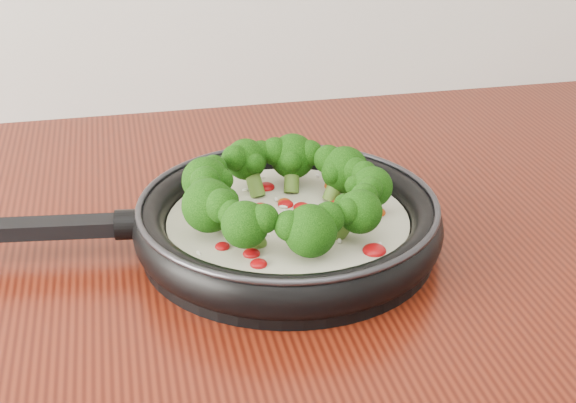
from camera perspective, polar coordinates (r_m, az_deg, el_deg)
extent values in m
cylinder|color=black|center=(0.81, 0.00, -2.81)|extent=(0.32, 0.32, 0.01)
torus|color=black|center=(0.80, 0.00, -1.42)|extent=(0.34, 0.34, 0.03)
torus|color=#2D2D33|center=(0.79, 0.00, -0.12)|extent=(0.33, 0.33, 0.01)
cube|color=black|center=(0.81, -16.49, -1.78)|extent=(0.18, 0.05, 0.01)
cylinder|color=black|center=(0.80, -10.97, -1.58)|extent=(0.03, 0.03, 0.03)
cylinder|color=beige|center=(0.80, 0.00, -1.83)|extent=(0.26, 0.26, 0.02)
ellipsoid|color=#A5070B|center=(0.75, 1.46, -3.23)|extent=(0.02, 0.02, 0.01)
ellipsoid|color=#A5070B|center=(0.82, -0.17, -0.20)|extent=(0.02, 0.02, 0.01)
ellipsoid|color=#B8410B|center=(0.81, 6.25, -0.76)|extent=(0.02, 0.02, 0.01)
ellipsoid|color=#A5070B|center=(0.74, -2.57, -3.66)|extent=(0.02, 0.02, 0.01)
ellipsoid|color=#A5070B|center=(0.86, -1.54, 1.01)|extent=(0.02, 0.02, 0.01)
ellipsoid|color=#B8410B|center=(0.84, -4.23, 0.40)|extent=(0.02, 0.02, 0.01)
ellipsoid|color=#A5070B|center=(0.75, 6.04, -3.43)|extent=(0.02, 0.02, 0.01)
ellipsoid|color=#A5070B|center=(0.75, -4.60, -3.15)|extent=(0.02, 0.02, 0.01)
ellipsoid|color=#B8410B|center=(0.83, -0.26, -0.05)|extent=(0.02, 0.02, 0.01)
ellipsoid|color=#A5070B|center=(0.82, 3.38, -0.26)|extent=(0.02, 0.02, 0.01)
ellipsoid|color=#A5070B|center=(0.72, -2.06, -4.38)|extent=(0.02, 0.02, 0.01)
ellipsoid|color=#B8410B|center=(0.86, 3.25, 1.08)|extent=(0.03, 0.03, 0.01)
ellipsoid|color=#A5070B|center=(0.82, -1.92, -0.42)|extent=(0.02, 0.02, 0.01)
ellipsoid|color=#A5070B|center=(0.81, 1.24, -0.85)|extent=(0.02, 0.02, 0.01)
ellipsoid|color=#B8410B|center=(0.78, -2.50, -1.74)|extent=(0.03, 0.03, 0.01)
ellipsoid|color=#A5070B|center=(0.82, 0.96, -0.40)|extent=(0.02, 0.02, 0.01)
ellipsoid|color=#A5070B|center=(0.81, -6.58, -0.83)|extent=(0.02, 0.02, 0.01)
ellipsoid|color=#B8410B|center=(0.79, -3.40, -1.41)|extent=(0.02, 0.02, 0.01)
ellipsoid|color=white|center=(0.81, -0.15, -0.69)|extent=(0.01, 0.01, 0.00)
ellipsoid|color=white|center=(0.85, -2.94, 0.83)|extent=(0.01, 0.00, 0.00)
ellipsoid|color=white|center=(0.80, 1.13, -1.32)|extent=(0.01, 0.01, 0.00)
ellipsoid|color=white|center=(0.83, 0.56, -0.17)|extent=(0.01, 0.01, 0.00)
ellipsoid|color=white|center=(0.88, -1.96, 1.69)|extent=(0.01, 0.01, 0.00)
ellipsoid|color=white|center=(0.79, -0.07, -1.55)|extent=(0.01, 0.01, 0.00)
ellipsoid|color=white|center=(0.77, -1.43, -2.25)|extent=(0.01, 0.01, 0.00)
ellipsoid|color=white|center=(0.78, 1.20, -1.79)|extent=(0.01, 0.01, 0.00)
ellipsoid|color=white|center=(0.78, -2.12, -1.70)|extent=(0.01, 0.01, 0.00)
ellipsoid|color=white|center=(0.81, 1.07, -0.64)|extent=(0.01, 0.00, 0.00)
ellipsoid|color=white|center=(0.82, 0.69, -0.49)|extent=(0.01, 0.01, 0.00)
ellipsoid|color=white|center=(0.79, 1.69, -1.41)|extent=(0.01, 0.01, 0.00)
ellipsoid|color=white|center=(0.76, 3.61, -2.76)|extent=(0.01, 0.01, 0.00)
ellipsoid|color=white|center=(0.83, -4.58, -0.19)|extent=(0.01, 0.00, 0.00)
ellipsoid|color=white|center=(0.86, -4.34, 0.86)|extent=(0.01, 0.00, 0.00)
ellipsoid|color=white|center=(0.80, 4.81, -1.11)|extent=(0.01, 0.01, 0.00)
ellipsoid|color=white|center=(0.82, -0.33, -0.37)|extent=(0.01, 0.01, 0.00)
ellipsoid|color=white|center=(0.75, 1.07, -2.97)|extent=(0.01, 0.01, 0.00)
ellipsoid|color=white|center=(0.89, 2.09, 1.79)|extent=(0.00, 0.01, 0.00)
ellipsoid|color=white|center=(0.77, -2.40, -2.11)|extent=(0.01, 0.01, 0.00)
ellipsoid|color=white|center=(0.80, 0.12, -1.21)|extent=(0.01, 0.01, 0.00)
ellipsoid|color=white|center=(0.76, 6.40, -3.00)|extent=(0.01, 0.01, 0.00)
ellipsoid|color=white|center=(0.74, -6.25, -3.61)|extent=(0.01, 0.01, 0.00)
ellipsoid|color=white|center=(0.83, -0.84, 0.16)|extent=(0.00, 0.01, 0.00)
cylinder|color=#597F29|center=(0.80, 4.72, -0.16)|extent=(0.03, 0.02, 0.04)
sphere|color=black|center=(0.79, 5.89, 1.02)|extent=(0.04, 0.04, 0.04)
sphere|color=black|center=(0.80, 5.36, 1.96)|extent=(0.03, 0.03, 0.03)
sphere|color=black|center=(0.78, 5.80, 0.91)|extent=(0.03, 0.03, 0.02)
sphere|color=black|center=(0.79, 4.70, 1.12)|extent=(0.02, 0.02, 0.02)
cylinder|color=#597F29|center=(0.83, 3.25, 0.96)|extent=(0.03, 0.03, 0.03)
sphere|color=black|center=(0.84, 3.97, 2.22)|extent=(0.05, 0.05, 0.05)
sphere|color=black|center=(0.84, 2.83, 2.95)|extent=(0.03, 0.03, 0.03)
sphere|color=black|center=(0.82, 4.73, 2.12)|extent=(0.03, 0.03, 0.03)
sphere|color=black|center=(0.82, 3.18, 2.02)|extent=(0.03, 0.03, 0.02)
cylinder|color=#597F29|center=(0.85, 0.26, 1.69)|extent=(0.02, 0.03, 0.04)
sphere|color=black|center=(0.86, 0.32, 3.18)|extent=(0.05, 0.05, 0.05)
sphere|color=black|center=(0.85, -0.90, 3.52)|extent=(0.03, 0.03, 0.03)
sphere|color=black|center=(0.85, 1.51, 3.40)|extent=(0.03, 0.03, 0.03)
sphere|color=black|center=(0.84, 0.26, 2.85)|extent=(0.03, 0.03, 0.02)
cylinder|color=#597F29|center=(0.84, -2.39, 1.46)|extent=(0.03, 0.03, 0.04)
sphere|color=black|center=(0.85, -2.95, 2.96)|extent=(0.05, 0.05, 0.04)
sphere|color=black|center=(0.83, -3.74, 3.05)|extent=(0.03, 0.03, 0.03)
sphere|color=black|center=(0.85, -1.88, 3.45)|extent=(0.03, 0.03, 0.03)
sphere|color=black|center=(0.83, -2.39, 2.68)|extent=(0.02, 0.02, 0.02)
cylinder|color=#597F29|center=(0.80, -4.63, 0.18)|extent=(0.03, 0.03, 0.04)
sphere|color=black|center=(0.80, -5.79, 1.49)|extent=(0.05, 0.05, 0.05)
sphere|color=black|center=(0.78, -5.78, 1.41)|extent=(0.03, 0.03, 0.03)
sphere|color=black|center=(0.81, -5.22, 2.33)|extent=(0.03, 0.03, 0.03)
sphere|color=black|center=(0.80, -4.65, 1.51)|extent=(0.03, 0.03, 0.02)
cylinder|color=#597F29|center=(0.77, -4.42, -1.24)|extent=(0.03, 0.02, 0.04)
sphere|color=black|center=(0.76, -5.55, -0.29)|extent=(0.06, 0.06, 0.05)
sphere|color=black|center=(0.74, -4.66, -0.30)|extent=(0.04, 0.04, 0.03)
sphere|color=black|center=(0.77, -5.80, 0.70)|extent=(0.03, 0.03, 0.03)
sphere|color=black|center=(0.76, -4.38, 0.07)|extent=(0.03, 0.03, 0.03)
cylinder|color=#597F29|center=(0.74, -2.37, -2.32)|extent=(0.03, 0.03, 0.04)
sphere|color=black|center=(0.72, -3.02, -1.62)|extent=(0.05, 0.05, 0.04)
sphere|color=black|center=(0.71, -1.69, -1.20)|extent=(0.03, 0.03, 0.03)
sphere|color=black|center=(0.73, -3.97, -0.84)|extent=(0.03, 0.03, 0.02)
sphere|color=black|center=(0.73, -2.36, -0.95)|extent=(0.02, 0.02, 0.02)
cylinder|color=#597F29|center=(0.74, 1.25, -2.62)|extent=(0.02, 0.03, 0.03)
sphere|color=black|center=(0.72, 1.57, -2.06)|extent=(0.05, 0.05, 0.05)
sphere|color=black|center=(0.72, 2.83, -1.17)|extent=(0.03, 0.03, 0.03)
sphere|color=black|center=(0.71, 0.11, -1.70)|extent=(0.03, 0.03, 0.03)
sphere|color=black|center=(0.73, 1.22, -1.32)|extent=(0.03, 0.03, 0.02)
cylinder|color=#597F29|center=(0.76, 3.98, -1.61)|extent=(0.03, 0.03, 0.04)
sphere|color=black|center=(0.74, 5.05, -0.70)|extent=(0.05, 0.05, 0.04)
sphere|color=black|center=(0.75, 5.35, 0.35)|extent=(0.03, 0.03, 0.03)
sphere|color=black|center=(0.73, 4.17, -0.68)|extent=(0.03, 0.03, 0.02)
sphere|color=black|center=(0.75, 3.98, -0.22)|extent=(0.02, 0.02, 0.02)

